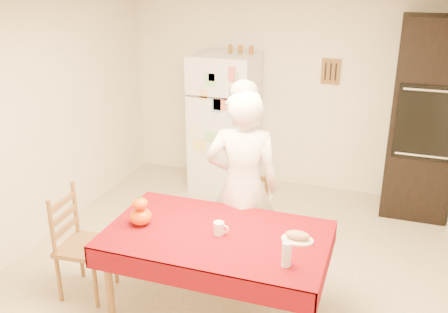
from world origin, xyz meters
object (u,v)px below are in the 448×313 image
at_px(chair_far, 244,213).
at_px(wine_glass, 287,254).
at_px(refrigerator, 225,123).
at_px(oven_cabinet, 424,120).
at_px(coffee_mug, 219,228).
at_px(bread_plate, 297,240).
at_px(pumpkin_lower, 141,217).
at_px(seated_woman, 243,188).
at_px(dining_table, 217,241).
at_px(chair_left, 78,240).

distance_m(chair_far, wine_glass, 1.32).
height_order(refrigerator, oven_cabinet, oven_cabinet).
bearing_deg(coffee_mug, chair_far, 93.82).
bearing_deg(bread_plate, pumpkin_lower, -173.28).
distance_m(refrigerator, pumpkin_lower, 2.51).
relative_size(refrigerator, bread_plate, 7.08).
xyz_separation_m(oven_cabinet, seated_woman, (-1.49, -1.89, -0.22)).
bearing_deg(oven_cabinet, chair_far, -133.28).
bearing_deg(refrigerator, bread_plate, -59.76).
bearing_deg(pumpkin_lower, refrigerator, 93.58).
distance_m(dining_table, wine_glass, 0.67).
bearing_deg(wine_glass, oven_cabinet, 71.60).
bearing_deg(chair_left, bread_plate, -89.20).
height_order(chair_far, pumpkin_lower, chair_far).
relative_size(dining_table, wine_glass, 9.66).
xyz_separation_m(chair_left, coffee_mug, (1.25, 0.06, 0.30)).
relative_size(oven_cabinet, bread_plate, 9.17).
distance_m(coffee_mug, pumpkin_lower, 0.64).
distance_m(seated_woman, coffee_mug, 0.62).
relative_size(refrigerator, chair_far, 1.79).
relative_size(coffee_mug, wine_glass, 0.57).
relative_size(chair_left, seated_woman, 0.54).
xyz_separation_m(chair_left, wine_glass, (1.82, -0.19, 0.34)).
bearing_deg(chair_left, wine_glass, -99.82).
relative_size(chair_left, wine_glass, 5.40).
relative_size(seated_woman, coffee_mug, 17.66).
distance_m(pumpkin_lower, bread_plate, 1.23).
bearing_deg(dining_table, coffee_mug, -17.57).
height_order(refrigerator, coffee_mug, refrigerator).
distance_m(chair_far, pumpkin_lower, 1.12).
distance_m(seated_woman, pumpkin_lower, 0.92).
xyz_separation_m(oven_cabinet, dining_table, (-1.51, -2.49, -0.41)).
height_order(chair_left, bread_plate, chair_left).
bearing_deg(oven_cabinet, dining_table, -121.17).
xyz_separation_m(refrigerator, chair_left, (-0.46, -2.52, -0.34)).
bearing_deg(oven_cabinet, coffee_mug, -120.78).
bearing_deg(chair_far, pumpkin_lower, -117.33).
xyz_separation_m(dining_table, wine_glass, (0.59, -0.25, 0.16)).
height_order(chair_far, coffee_mug, chair_far).
bearing_deg(bread_plate, seated_woman, 138.26).
bearing_deg(seated_woman, chair_left, 16.65).
bearing_deg(coffee_mug, refrigerator, 107.86).
height_order(chair_far, bread_plate, chair_far).
xyz_separation_m(dining_table, seated_woman, (0.02, 0.61, 0.19)).
bearing_deg(bread_plate, oven_cabinet, 69.43).
xyz_separation_m(refrigerator, bread_plate, (1.38, -2.36, -0.08)).
distance_m(refrigerator, seated_woman, 2.00).
bearing_deg(oven_cabinet, pumpkin_lower, -129.76).
bearing_deg(pumpkin_lower, bread_plate, 6.72).
bearing_deg(chair_far, coffee_mug, -81.14).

